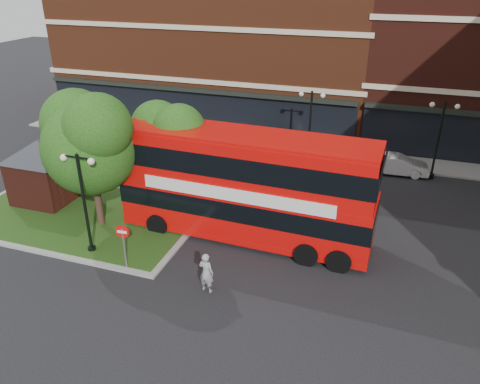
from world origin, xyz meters
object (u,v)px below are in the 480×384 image
(car_silver, at_px, (281,143))
(car_white, at_px, (397,165))
(bus, at_px, (245,180))
(woman, at_px, (206,273))

(car_silver, xyz_separation_m, car_white, (8.12, -1.50, -0.04))
(bus, height_order, car_silver, bus)
(bus, relative_size, woman, 6.85)
(bus, xyz_separation_m, car_white, (6.96, 10.50, -2.45))
(bus, height_order, woman, bus)
(woman, xyz_separation_m, car_silver, (-1.03, 16.74, -0.22))
(bus, height_order, car_white, bus)
(woman, bearing_deg, car_silver, -77.08)
(car_silver, bearing_deg, bus, 177.80)
(car_silver, bearing_deg, woman, 175.82)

